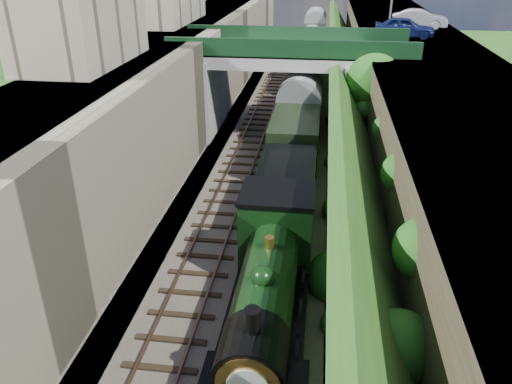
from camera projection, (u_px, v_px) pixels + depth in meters
The scene contains 17 objects.
trackbed at pixel (278, 154), 32.92m from camera, with size 10.00×90.00×0.20m, color #473F38.
retaining_wall at pixel (194, 100), 32.08m from camera, with size 1.00×90.00×7.00m, color #756B56.
street_plateau_left at pixel (142, 98), 32.50m from camera, with size 6.00×90.00×7.00m, color #262628.
street_plateau_right at pixel (434, 115), 30.45m from camera, with size 8.00×90.00×6.25m, color #262628.
embankment_slope at pixel (357, 117), 31.68m from camera, with size 4.57×90.00×6.41m.
track_left at pixel (248, 150), 33.09m from camera, with size 2.50×90.00×0.20m.
track_right at pixel (296, 153), 32.71m from camera, with size 2.50×90.00×0.20m.
road_bridge at pixel (298, 80), 34.62m from camera, with size 16.00×6.40×7.25m.
building_near at pixel (80, 22), 24.80m from camera, with size 4.00×8.00×4.00m, color gray.
tree at pixel (375, 84), 31.28m from camera, with size 3.60×3.80×6.60m.
car_blue at pixel (404, 27), 37.28m from camera, with size 1.77×4.39×1.50m, color #111C4C.
car_silver at pixel (420, 19), 41.82m from camera, with size 1.58×4.53×1.49m, color #9B9A9F.
locomotive at pixel (268, 284), 17.16m from camera, with size 3.10×10.22×3.83m.
tender at pixel (285, 197), 23.83m from camera, with size 2.70×6.00×3.05m.
coach_front at pixel (300, 111), 34.86m from camera, with size 2.90×18.00×3.70m.
coach_middle at pixel (310, 58), 51.60m from camera, with size 2.90×18.00×3.70m.
coach_rear at pixel (315, 32), 68.34m from camera, with size 2.90×18.00×3.70m.
Camera 1 is at (2.64, -10.60, 12.29)m, focal length 35.00 mm.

